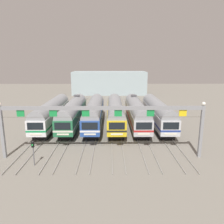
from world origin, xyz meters
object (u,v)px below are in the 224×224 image
Objects in this scene: commuter_train_blue at (94,112)px; catenary_gantry at (102,116)px; commuter_train_white at (52,112)px; commuter_train_green at (73,112)px; yard_signal_mast at (33,149)px; commuter_train_yellow at (115,112)px; commuter_train_stainless at (136,112)px; commuter_train_silver at (158,112)px.

catenary_gantry is at bearing -81.87° from commuter_train_blue.
commuter_train_green is at bearing 0.06° from commuter_train_white.
commuter_train_green is 6.30× the size of yard_signal_mast.
commuter_train_white is 16.79m from catenary_gantry.
commuter_train_yellow is (11.57, 0.00, 0.00)m from commuter_train_white.
yard_signal_mast is at bearing -97.03° from commuter_train_green.
yard_signal_mast is (-13.49, -15.64, -0.68)m from commuter_train_stainless.
commuter_train_green is at bearing 179.97° from commuter_train_yellow.
commuter_train_blue is at bearing 98.13° from catenary_gantry.
commuter_train_white is 1.00× the size of commuter_train_blue.
commuter_train_green is at bearing 82.97° from yard_signal_mast.
commuter_train_yellow is 18.38m from yard_signal_mast.
commuter_train_silver is 23.36m from yard_signal_mast.
commuter_train_green is at bearing 179.94° from commuter_train_blue.
commuter_train_green is (3.86, 0.00, 0.00)m from commuter_train_white.
commuter_train_yellow is 7.71m from commuter_train_silver.
commuter_train_white is at bearing 97.03° from yard_signal_mast.
commuter_train_white is at bearing 180.00° from commuter_train_blue.
catenary_gantry is (5.78, -13.50, 2.63)m from commuter_train_green.
catenary_gantry reaches higher than commuter_train_green.
yard_signal_mast is at bearing -130.79° from commuter_train_stainless.
commuter_train_white is 1.00× the size of commuter_train_silver.
commuter_train_green reaches higher than yard_signal_mast.
catenary_gantry reaches higher than commuter_train_white.
commuter_train_white and commuter_train_yellow have the same top height.
commuter_train_stainless is at bearing 0.03° from commuter_train_blue.
commuter_train_stainless is 20.67m from yard_signal_mast.
commuter_train_white is 1.00× the size of commuter_train_stainless.
catenary_gantry reaches higher than commuter_train_blue.
catenary_gantry is (-5.78, -13.50, 2.63)m from commuter_train_stainless.
commuter_train_white is 1.00× the size of commuter_train_green.
commuter_train_yellow is (3.86, 0.00, 0.00)m from commuter_train_blue.
commuter_train_green is 0.74× the size of catenary_gantry.
commuter_train_yellow is at bearing 58.34° from yard_signal_mast.
commuter_train_silver is at bearing 0.00° from commuter_train_white.
commuter_train_green is 1.00× the size of commuter_train_silver.
commuter_train_yellow is at bearing -179.94° from commuter_train_stainless.
catenary_gantry is at bearing -66.81° from commuter_train_green.
commuter_train_white is 6.30× the size of yard_signal_mast.
commuter_train_stainless is at bearing 0.00° from commuter_train_green.
commuter_train_silver is (15.42, -0.00, -0.00)m from commuter_train_green.
commuter_train_silver is (11.57, 0.00, 0.00)m from commuter_train_blue.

